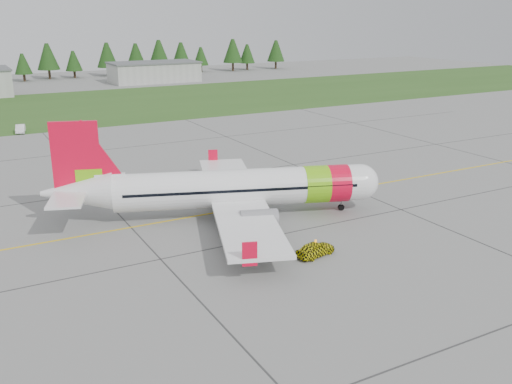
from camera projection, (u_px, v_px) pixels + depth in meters
ground at (318, 227)px, 51.92m from camera, size 320.00×320.00×0.00m
aircraft at (233, 188)px, 53.86m from camera, size 30.61×29.05×9.62m
follow_me_car at (316, 235)px, 45.19m from camera, size 1.47×1.63×3.50m
service_van at (19, 121)px, 92.30m from camera, size 1.60×1.54×3.99m
grass_strip at (97, 105)px, 120.62m from camera, size 320.00×50.00×0.03m
taxi_guideline at (273, 202)px, 58.62m from camera, size 120.00×0.25×0.02m
hangar_east at (154, 73)px, 161.42m from camera, size 24.00×12.00×5.20m
treeline at (49, 62)px, 166.05m from camera, size 160.00×8.00×10.00m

